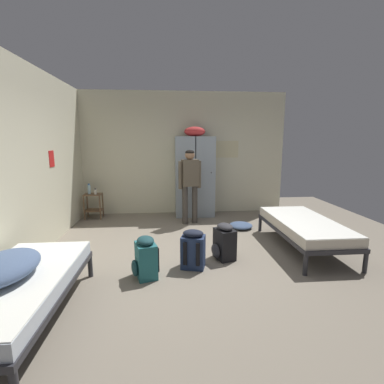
# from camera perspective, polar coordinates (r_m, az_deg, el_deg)

# --- Properties ---
(ground_plane) EXTENTS (8.38, 8.38, 0.00)m
(ground_plane) POSITION_cam_1_polar(r_m,az_deg,el_deg) (4.49, 0.29, -12.63)
(ground_plane) COLOR gray
(room_backdrop) EXTENTS (4.89, 5.30, 2.89)m
(room_backdrop) POSITION_cam_1_polar(r_m,az_deg,el_deg) (5.47, -14.17, 6.85)
(room_backdrop) COLOR beige
(room_backdrop) RESTS_ON ground_plane
(locker_bank) EXTENTS (0.90, 0.55, 2.07)m
(locker_bank) POSITION_cam_1_polar(r_m,az_deg,el_deg) (6.53, 0.55, 3.53)
(locker_bank) COLOR #8C99A3
(locker_bank) RESTS_ON ground_plane
(shelf_unit) EXTENTS (0.38, 0.30, 0.57)m
(shelf_unit) POSITION_cam_1_polar(r_m,az_deg,el_deg) (6.74, -19.49, -2.25)
(shelf_unit) COLOR brown
(shelf_unit) RESTS_ON ground_plane
(bed_left_front) EXTENTS (0.90, 1.90, 0.49)m
(bed_left_front) POSITION_cam_1_polar(r_m,az_deg,el_deg) (3.28, -32.10, -16.16)
(bed_left_front) COLOR #28282D
(bed_left_front) RESTS_ON ground_plane
(bed_right) EXTENTS (0.90, 1.90, 0.49)m
(bed_right) POSITION_cam_1_polar(r_m,az_deg,el_deg) (4.96, 21.90, -6.46)
(bed_right) COLOR #28282D
(bed_right) RESTS_ON ground_plane
(bedding_heap) EXTENTS (0.58, 0.82, 0.21)m
(bedding_heap) POSITION_cam_1_polar(r_m,az_deg,el_deg) (3.23, -34.14, -12.61)
(bedding_heap) COLOR slate
(bedding_heap) RESTS_ON bed_left_front
(person_traveler) EXTENTS (0.49, 0.27, 1.57)m
(person_traveler) POSITION_cam_1_polar(r_m,az_deg,el_deg) (5.86, -0.44, 2.51)
(person_traveler) COLOR #3D3833
(person_traveler) RESTS_ON ground_plane
(water_bottle) EXTENTS (0.07, 0.07, 0.23)m
(water_bottle) POSITION_cam_1_polar(r_m,az_deg,el_deg) (6.71, -20.28, 0.53)
(water_bottle) COLOR #B2DBEA
(water_bottle) RESTS_ON shelf_unit
(lotion_bottle) EXTENTS (0.06, 0.06, 0.14)m
(lotion_bottle) POSITION_cam_1_polar(r_m,az_deg,el_deg) (6.63, -19.14, 0.07)
(lotion_bottle) COLOR white
(lotion_bottle) RESTS_ON shelf_unit
(backpack_teal) EXTENTS (0.39, 0.37, 0.55)m
(backpack_teal) POSITION_cam_1_polar(r_m,az_deg,el_deg) (3.76, -9.53, -13.20)
(backpack_teal) COLOR #23666B
(backpack_teal) RESTS_ON ground_plane
(backpack_black) EXTENTS (0.39, 0.38, 0.55)m
(backpack_black) POSITION_cam_1_polar(r_m,az_deg,el_deg) (4.28, 6.56, -10.16)
(backpack_black) COLOR black
(backpack_black) RESTS_ON ground_plane
(backpack_navy) EXTENTS (0.37, 0.39, 0.55)m
(backpack_navy) POSITION_cam_1_polar(r_m,az_deg,el_deg) (3.98, 0.26, -11.69)
(backpack_navy) COLOR navy
(backpack_navy) RESTS_ON ground_plane
(clothes_pile_denim) EXTENTS (0.47, 0.47, 0.11)m
(clothes_pile_denim) POSITION_cam_1_polar(r_m,az_deg,el_deg) (5.81, 9.94, -6.75)
(clothes_pile_denim) COLOR #42567A
(clothes_pile_denim) RESTS_ON ground_plane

